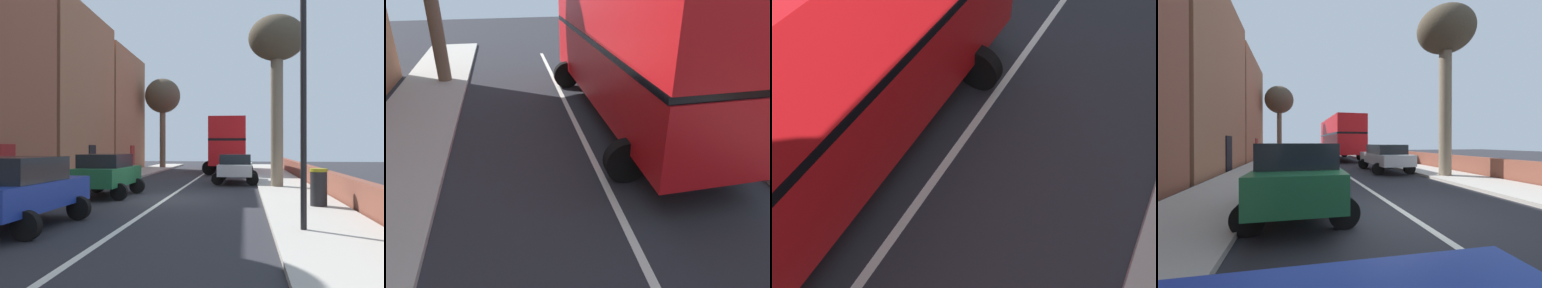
{
  "view_description": "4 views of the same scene",
  "coord_description": "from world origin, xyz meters",
  "views": [
    {
      "loc": [
        2.98,
        -16.03,
        1.99
      ],
      "look_at": [
        -0.14,
        9.18,
        2.16
      ],
      "focal_mm": 39.9,
      "sensor_mm": 36.0,
      "label": 1
    },
    {
      "loc": [
        -1.91,
        7.58,
        4.4
      ],
      "look_at": [
        -0.69,
        13.55,
        1.24
      ],
      "focal_mm": 32.45,
      "sensor_mm": 36.0,
      "label": 2
    },
    {
      "loc": [
        -2.2,
        19.2,
        5.94
      ],
      "look_at": [
        -0.52,
        16.31,
        1.26
      ],
      "focal_mm": 34.01,
      "sensor_mm": 36.0,
      "label": 3
    },
    {
      "loc": [
        -2.56,
        -5.12,
        1.72
      ],
      "look_at": [
        0.55,
        8.04,
        1.62
      ],
      "focal_mm": 21.22,
      "sensor_mm": 36.0,
      "label": 4
    }
  ],
  "objects": [
    {
      "name": "street_tree_right_3",
      "position": [
        4.5,
        4.57,
        6.71
      ],
      "size": [
        2.71,
        2.71,
        8.13
      ],
      "color": "#7A6B56",
      "rests_on": "sidewalk_right"
    },
    {
      "name": "sidewalk_left",
      "position": [
        -4.9,
        0.0,
        0.06
      ],
      "size": [
        2.6,
        60.0,
        0.12
      ],
      "primitive_type": "cube",
      "color": "#B2ADA3",
      "rests_on": "ground"
    },
    {
      "name": "street_tree_left_2",
      "position": [
        -4.51,
        22.49,
        6.51
      ],
      "size": [
        3.24,
        3.24,
        8.14
      ],
      "color": "brown",
      "rests_on": "sidewalk_left"
    },
    {
      "name": "road_centre_line",
      "position": [
        0.0,
        0.0,
        0.0
      ],
      "size": [
        0.16,
        54.0,
        0.01
      ],
      "primitive_type": "cube",
      "color": "silver",
      "rests_on": "ground"
    },
    {
      "name": "parked_car_silver_right_3",
      "position": [
        2.5,
        7.39,
        0.91
      ],
      "size": [
        2.48,
        4.61,
        1.59
      ],
      "color": "#B7BABF",
      "rests_on": "ground"
    },
    {
      "name": "ground_plane",
      "position": [
        0.0,
        0.0,
        0.0
      ],
      "size": [
        84.0,
        84.0,
        0.0
      ],
      "primitive_type": "plane",
      "color": "#28282D"
    },
    {
      "name": "parked_car_green_left_0",
      "position": [
        -2.5,
        0.5,
        0.96
      ],
      "size": [
        2.49,
        3.96,
        1.7
      ],
      "color": "#1E6038",
      "rests_on": "ground"
    },
    {
      "name": "double_decker_bus",
      "position": [
        1.7,
        17.45,
        2.35
      ],
      "size": [
        3.7,
        10.29,
        4.06
      ],
      "color": "red",
      "rests_on": "ground"
    }
  ]
}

